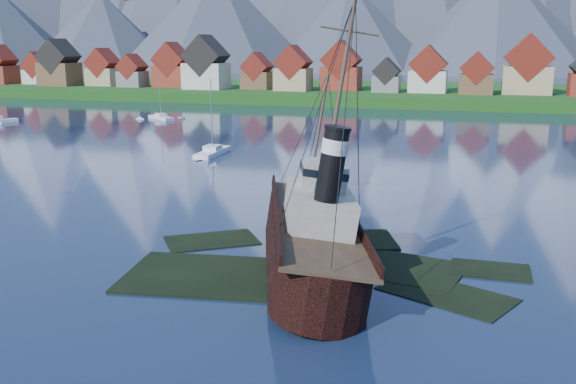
# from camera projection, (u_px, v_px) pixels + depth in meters

# --- Properties ---
(ground) EXTENTS (1400.00, 1400.00, 0.00)m
(ground) POSITION_uv_depth(u_px,v_px,m) (288.00, 273.00, 49.65)
(ground) COLOR #15223D
(ground) RESTS_ON ground
(shoal) EXTENTS (31.71, 21.24, 1.14)m
(shoal) POSITION_uv_depth(u_px,v_px,m) (317.00, 270.00, 51.24)
(shoal) COLOR black
(shoal) RESTS_ON ground
(shore_bank) EXTENTS (600.00, 80.00, 3.20)m
(shore_bank) POSITION_uv_depth(u_px,v_px,m) (437.00, 98.00, 208.36)
(shore_bank) COLOR #154914
(shore_bank) RESTS_ON ground
(seawall) EXTENTS (600.00, 2.50, 2.00)m
(seawall) POSITION_uv_depth(u_px,v_px,m) (428.00, 109.00, 172.89)
(seawall) COLOR #3F3D38
(seawall) RESTS_ON ground
(town) EXTENTS (250.96, 16.69, 17.30)m
(town) POSITION_uv_depth(u_px,v_px,m) (326.00, 71.00, 198.91)
(town) COLOR maroon
(town) RESTS_ON ground
(tugboat_wreck) EXTENTS (6.38, 27.49, 21.79)m
(tugboat_wreck) POSITION_uv_depth(u_px,v_px,m) (311.00, 232.00, 50.81)
(tugboat_wreck) COLOR black
(tugboat_wreck) RESTS_ON ground
(sailboat_a) EXTENTS (2.88, 10.35, 12.54)m
(sailboat_a) POSITION_uv_depth(u_px,v_px,m) (213.00, 153.00, 102.44)
(sailboat_a) COLOR white
(sailboat_a) RESTS_ON ground
(sailboat_c) EXTENTS (8.53, 6.90, 11.42)m
(sailboat_c) POSITION_uv_depth(u_px,v_px,m) (161.00, 118.00, 150.45)
(sailboat_c) COLOR white
(sailboat_c) RESTS_ON ground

